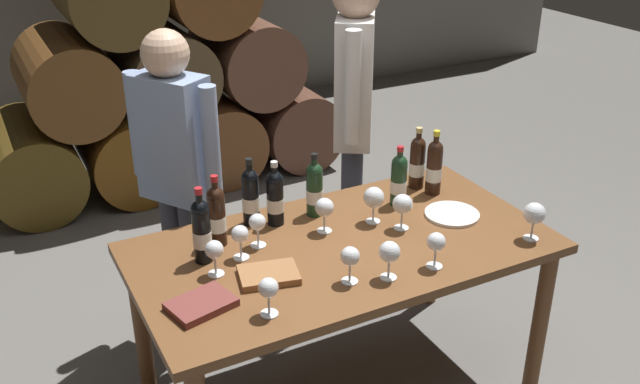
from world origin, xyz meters
The scene contains 26 objects.
barrel_stack centered at (0.00, 2.60, 0.72)m, with size 2.49×0.90×1.69m.
dining_table centered at (0.00, 0.00, 0.67)m, with size 1.70×0.90×0.76m.
wine_bottle_0 centered at (0.40, 0.20, 0.88)m, with size 0.07×0.07×0.28m.
wine_bottle_1 centered at (0.02, 0.29, 0.89)m, with size 0.07×0.07×0.29m.
wine_bottle_2 centered at (-0.26, 0.34, 0.89)m, with size 0.07×0.07×0.30m.
wine_bottle_3 centered at (-0.54, 0.14, 0.90)m, with size 0.07×0.07×0.32m.
wine_bottle_4 centered at (-0.45, 0.24, 0.89)m, with size 0.07×0.07×0.31m.
wine_bottle_5 centered at (0.57, 0.31, 0.89)m, with size 0.07×0.07×0.30m.
wine_bottle_6 centered at (-0.17, 0.29, 0.89)m, with size 0.07×0.07×0.29m.
wine_bottle_7 centered at (0.61, 0.22, 0.89)m, with size 0.07×0.07×0.31m.
wine_glass_0 centered at (-0.41, 0.09, 0.86)m, with size 0.07×0.07×0.14m.
wine_glass_1 centered at (-0.11, -0.26, 0.86)m, with size 0.07×0.07×0.15m.
wine_glass_2 centered at (0.03, -0.30, 0.87)m, with size 0.08×0.08×0.15m.
wine_glass_3 centered at (-0.46, -0.30, 0.86)m, with size 0.07×0.07×0.15m.
wine_glass_4 centered at (0.71, -0.32, 0.87)m, with size 0.09×0.09×0.16m.
wine_glass_5 centered at (0.28, 0.00, 0.87)m, with size 0.09×0.09×0.16m.
wine_glass_6 centered at (0.23, -0.32, 0.86)m, with size 0.07×0.07×0.15m.
wine_glass_7 centered at (-0.31, 0.15, 0.86)m, with size 0.07×0.07×0.14m.
wine_glass_8 centered at (-0.02, 0.13, 0.87)m, with size 0.08×0.08×0.15m.
wine_glass_9 centered at (-0.54, 0.02, 0.86)m, with size 0.07×0.07×0.14m.
wine_glass_10 centered at (0.21, 0.11, 0.87)m, with size 0.09×0.09×0.16m.
tasting_notebook centered at (-0.37, -0.09, 0.77)m, with size 0.22×0.16×0.03m, color #936038.
leather_ledger centered at (-0.66, -0.16, 0.77)m, with size 0.22×0.16×0.03m, color brown.
serving_plate centered at (0.55, -0.01, 0.77)m, with size 0.24×0.24×0.01m, color white.
sommelier_presenting centered at (0.48, 0.75, 1.04)m, with size 0.32×0.43×1.72m.
taster_seated_left centered at (-0.46, 0.72, 0.92)m, with size 0.32×0.43×1.54m.
Camera 1 is at (-1.24, -2.16, 2.20)m, focal length 39.56 mm.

